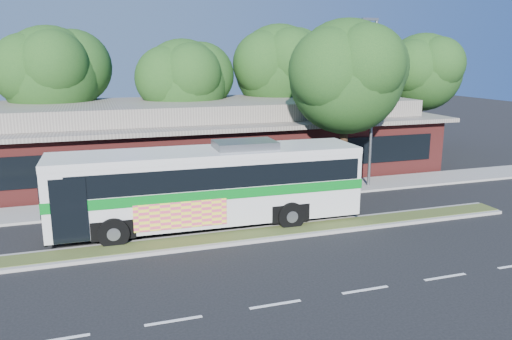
% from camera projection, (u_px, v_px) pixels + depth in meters
% --- Properties ---
extents(ground, '(120.00, 120.00, 0.00)m').
position_uv_depth(ground, '(231.00, 245.00, 19.32)').
color(ground, black).
rests_on(ground, ground).
extents(median_strip, '(26.00, 1.10, 0.15)m').
position_uv_depth(median_strip, '(227.00, 238.00, 19.86)').
color(median_strip, '#3C5022').
rests_on(median_strip, ground).
extents(sidewalk, '(44.00, 2.60, 0.12)m').
position_uv_depth(sidewalk, '(197.00, 200.00, 25.24)').
color(sidewalk, gray).
rests_on(sidewalk, ground).
extents(plaza_building, '(33.20, 11.20, 4.45)m').
position_uv_depth(plaza_building, '(175.00, 139.00, 30.88)').
color(plaza_building, maroon).
rests_on(plaza_building, ground).
extents(lamp_post, '(0.93, 0.18, 9.07)m').
position_uv_depth(lamp_post, '(372.00, 99.00, 26.69)').
color(lamp_post, slate).
rests_on(lamp_post, ground).
extents(tree_bg_b, '(6.69, 6.00, 9.00)m').
position_uv_depth(tree_bg_b, '(58.00, 73.00, 30.91)').
color(tree_bg_b, black).
rests_on(tree_bg_b, ground).
extents(tree_bg_c, '(6.24, 5.60, 8.26)m').
position_uv_depth(tree_bg_c, '(189.00, 81.00, 32.52)').
color(tree_bg_c, black).
rests_on(tree_bg_c, ground).
extents(tree_bg_d, '(6.91, 6.20, 9.37)m').
position_uv_depth(tree_bg_d, '(284.00, 67.00, 35.42)').
color(tree_bg_d, black).
rests_on(tree_bg_d, ground).
extents(tree_bg_e, '(6.47, 5.80, 8.50)m').
position_uv_depth(tree_bg_e, '(365.00, 76.00, 36.45)').
color(tree_bg_e, black).
rests_on(tree_bg_e, ground).
extents(tree_bg_f, '(6.69, 6.00, 8.92)m').
position_uv_depth(tree_bg_f, '(426.00, 70.00, 39.14)').
color(tree_bg_f, black).
rests_on(tree_bg_f, ground).
extents(transit_bus, '(13.04, 3.26, 3.64)m').
position_uv_depth(transit_bus, '(210.00, 180.00, 21.02)').
color(transit_bus, silver).
rests_on(transit_bus, ground).
extents(sidewalk_tree, '(6.68, 5.99, 9.08)m').
position_uv_depth(sidewalk_tree, '(352.00, 74.00, 26.31)').
color(sidewalk_tree, black).
rests_on(sidewalk_tree, ground).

